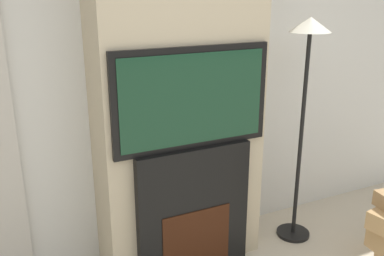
# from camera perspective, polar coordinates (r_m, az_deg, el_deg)

# --- Properties ---
(wall_back) EXTENTS (6.00, 0.06, 2.70)m
(wall_back) POSITION_cam_1_polar(r_m,az_deg,el_deg) (2.96, -3.71, 8.21)
(wall_back) COLOR silver
(wall_back) RESTS_ON ground_plane
(chimney_breast) EXTENTS (1.09, 0.41, 2.70)m
(chimney_breast) POSITION_cam_1_polar(r_m,az_deg,el_deg) (2.75, -1.86, 7.46)
(chimney_breast) COLOR #BCAD8E
(chimney_breast) RESTS_ON ground_plane
(fireplace) EXTENTS (0.78, 0.15, 0.91)m
(fireplace) POSITION_cam_1_polar(r_m,az_deg,el_deg) (2.88, 0.01, -11.08)
(fireplace) COLOR black
(fireplace) RESTS_ON ground_plane
(television) EXTENTS (1.02, 0.07, 0.63)m
(television) POSITION_cam_1_polar(r_m,az_deg,el_deg) (2.59, 0.03, 3.96)
(television) COLOR black
(television) RESTS_ON fireplace
(floor_lamp) EXTENTS (0.28, 0.28, 1.68)m
(floor_lamp) POSITION_cam_1_polar(r_m,az_deg,el_deg) (3.11, 15.00, 6.94)
(floor_lamp) COLOR black
(floor_lamp) RESTS_ON ground_plane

